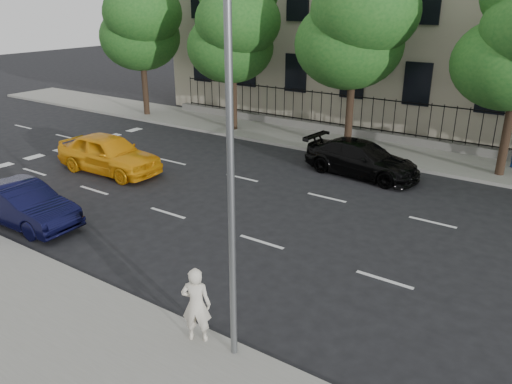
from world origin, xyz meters
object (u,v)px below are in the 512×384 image
navy_sedan (23,204)px  black_sedan (362,159)px  yellow_taxi (109,153)px  street_light (247,113)px  woman_near (196,305)px

navy_sedan → black_sedan: black_sedan is taller
yellow_taxi → black_sedan: size_ratio=0.99×
navy_sedan → street_light: bearing=-97.4°
woman_near → street_light: bearing=-172.9°
yellow_taxi → navy_sedan: bearing=-162.2°
yellow_taxi → black_sedan: 10.90m
street_light → black_sedan: street_light is taller
street_light → yellow_taxi: (-11.71, 6.16, -4.30)m
woman_near → yellow_taxi: bearing=-59.7°
navy_sedan → black_sedan: 13.28m
yellow_taxi → woman_near: (10.79, -6.79, 0.18)m
street_light → woman_near: 4.27m
navy_sedan → woman_near: 9.04m
street_light → black_sedan: 13.00m
navy_sedan → woman_near: (8.90, -1.53, 0.31)m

